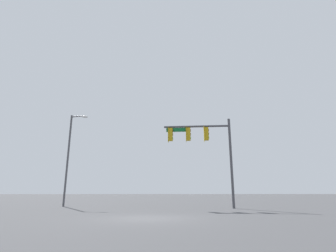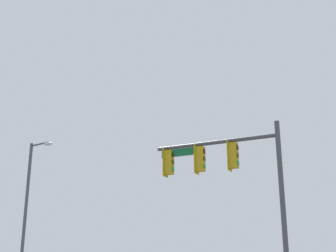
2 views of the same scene
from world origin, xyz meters
The scene contains 3 objects.
ground_plane centered at (0.00, 0.00, 0.00)m, with size 400.00×400.00×0.00m, color #474749.
signal_pole_near centered at (-4.40, -8.02, 5.38)m, with size 5.60×1.11×7.31m.
street_lamp centered at (7.58, -11.55, 4.84)m, with size 1.76×0.69×8.53m.
Camera 1 is at (-0.15, 13.46, 1.22)m, focal length 28.00 mm.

